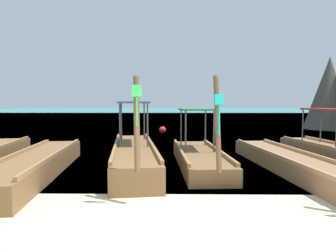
% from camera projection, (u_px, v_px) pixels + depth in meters
% --- Properties ---
extents(ground, '(120.00, 120.00, 0.00)m').
position_uv_depth(ground, '(164.00, 237.00, 4.48)').
color(ground, beige).
extents(sea_water, '(120.00, 120.00, 0.00)m').
position_uv_depth(sea_water, '(172.00, 112.00, 66.41)').
color(sea_water, teal).
rests_on(sea_water, ground).
extents(longtail_boat_orange_ribbon, '(1.93, 7.03, 2.82)m').
position_uv_depth(longtail_boat_orange_ribbon, '(37.00, 165.00, 8.28)').
color(longtail_boat_orange_ribbon, brown).
rests_on(longtail_boat_orange_ribbon, ground).
extents(longtail_boat_green_ribbon, '(2.19, 6.98, 2.59)m').
position_uv_depth(longtail_boat_green_ribbon, '(134.00, 154.00, 9.56)').
color(longtail_boat_green_ribbon, brown).
rests_on(longtail_boat_green_ribbon, ground).
extents(longtail_boat_turquoise_ribbon, '(1.61, 5.67, 2.65)m').
position_uv_depth(longtail_boat_turquoise_ribbon, '(199.00, 156.00, 9.58)').
color(longtail_boat_turquoise_ribbon, brown).
rests_on(longtail_boat_turquoise_ribbon, ground).
extents(longtail_boat_yellow_ribbon, '(1.76, 7.25, 2.76)m').
position_uv_depth(longtail_boat_yellow_ribbon, '(289.00, 162.00, 8.89)').
color(longtail_boat_yellow_ribbon, olive).
rests_on(longtail_boat_yellow_ribbon, ground).
extents(mooring_buoy_near, '(0.47, 0.47, 0.47)m').
position_uv_depth(mooring_buoy_near, '(162.00, 130.00, 19.90)').
color(mooring_buoy_near, red).
rests_on(mooring_buoy_near, sea_water).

